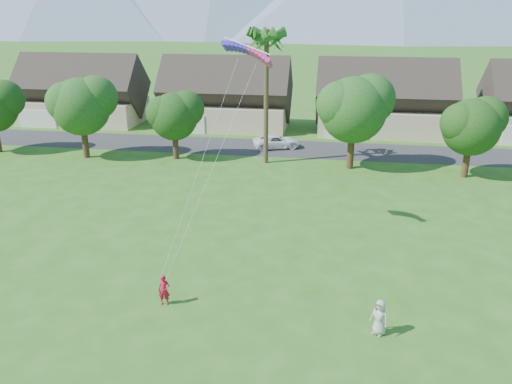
% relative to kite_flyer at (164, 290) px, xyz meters
% --- Properties ---
extents(ground, '(500.00, 500.00, 0.00)m').
position_rel_kite_flyer_xyz_m(ground, '(3.58, -3.26, -0.81)').
color(ground, '#2D6019').
rests_on(ground, ground).
extents(street, '(90.00, 7.00, 0.01)m').
position_rel_kite_flyer_xyz_m(street, '(3.58, 30.74, -0.81)').
color(street, '#2D2D30').
rests_on(street, ground).
extents(kite_flyer, '(0.65, 0.48, 1.63)m').
position_rel_kite_flyer_xyz_m(kite_flyer, '(0.00, 0.00, 0.00)').
color(kite_flyer, red).
rests_on(kite_flyer, ground).
extents(watcher, '(1.02, 0.94, 1.75)m').
position_rel_kite_flyer_xyz_m(watcher, '(10.46, -0.78, 0.06)').
color(watcher, '#B0B0AC').
rests_on(watcher, ground).
extents(parked_car, '(5.49, 3.88, 1.39)m').
position_rel_kite_flyer_xyz_m(parked_car, '(1.98, 30.74, -0.12)').
color(parked_car, white).
rests_on(parked_car, ground).
extents(houses_row, '(72.75, 8.19, 8.86)m').
position_rel_kite_flyer_xyz_m(houses_row, '(4.07, 39.74, 2.63)').
color(houses_row, beige).
rests_on(houses_row, ground).
extents(tree_row, '(62.27, 6.67, 8.45)m').
position_rel_kite_flyer_xyz_m(tree_row, '(2.43, 24.66, 4.07)').
color(tree_row, '#47301C').
rests_on(tree_row, ground).
extents(fan_palm, '(3.00, 3.00, 13.80)m').
position_rel_kite_flyer_xyz_m(fan_palm, '(1.58, 25.24, 10.99)').
color(fan_palm, '#4C3D26').
rests_on(fan_palm, ground).
extents(parafoil_kite, '(3.24, 1.29, 0.50)m').
position_rel_kite_flyer_xyz_m(parafoil_kite, '(2.82, 8.78, 10.95)').
color(parafoil_kite, '#3C1CD4').
rests_on(parafoil_kite, ground).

